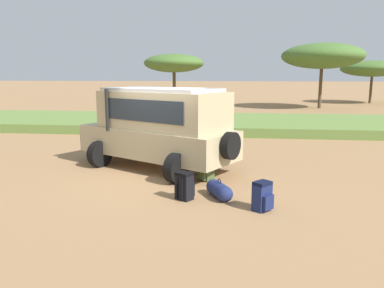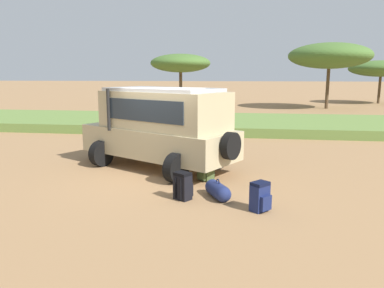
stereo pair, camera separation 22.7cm
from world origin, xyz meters
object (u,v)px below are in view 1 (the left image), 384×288
Objects in this scene: safari_vehicle at (159,126)px; backpack_cluster_center at (206,171)px; acacia_tree_centre_back at (373,69)px; duffel_bag_low_black_case at (219,190)px; backpack_near_rear_wheel at (185,186)px; backpack_beside_front_wheel at (262,196)px; acacia_tree_far_left at (174,63)px; acacia_tree_left_mid at (322,56)px.

safari_vehicle reaches higher than backpack_cluster_center.
duffel_bag_low_black_case is at bearing -113.23° from acacia_tree_centre_back.
safari_vehicle is 5.78× the size of duffel_bag_low_black_case.
backpack_near_rear_wheel is 0.10× the size of acacia_tree_centre_back.
backpack_near_rear_wheel is 0.82m from duffel_bag_low_black_case.
acacia_tree_centre_back reaches higher than backpack_beside_front_wheel.
backpack_near_rear_wheel is 34.98m from acacia_tree_centre_back.
backpack_near_rear_wheel is at bearing -79.72° from acacia_tree_far_left.
backpack_beside_front_wheel is (2.90, -3.33, -0.99)m from safari_vehicle.
backpack_beside_front_wheel is 1.80m from backpack_near_rear_wheel.
backpack_cluster_center is 27.93m from acacia_tree_far_left.
acacia_tree_centre_back is (14.33, 31.76, 3.11)m from backpack_near_rear_wheel.
safari_vehicle is at bearing 131.07° from backpack_beside_front_wheel.
backpack_beside_front_wheel reaches higher than duffel_bag_low_black_case.
backpack_cluster_center is (1.52, -1.21, -1.02)m from safari_vehicle.
acacia_tree_centre_back is (19.54, 3.02, -0.51)m from acacia_tree_far_left.
backpack_cluster_center is at bearing 77.77° from backpack_near_rear_wheel.
acacia_tree_left_mid is at bearing 72.22° from backpack_near_rear_wheel.
acacia_tree_centre_back reaches higher than backpack_near_rear_wheel.
acacia_tree_centre_back reaches higher than duffel_bag_low_black_case.
backpack_near_rear_wheel is 26.55m from acacia_tree_left_mid.
acacia_tree_left_mid is (13.22, -3.76, 0.43)m from acacia_tree_far_left.
acacia_tree_far_left is (-6.94, 29.24, 3.63)m from backpack_beside_front_wheel.
acacia_tree_centre_back is at bearing 65.13° from backpack_cluster_center.
backpack_cluster_center is at bearing 122.97° from backpack_beside_front_wheel.
backpack_cluster_center is 1.66m from backpack_near_rear_wheel.
safari_vehicle is at bearing -118.17° from acacia_tree_centre_back.
safari_vehicle is 0.83× the size of acacia_tree_far_left.
backpack_beside_front_wheel is 0.10× the size of acacia_tree_far_left.
duffel_bag_low_black_case is at bearing -78.14° from acacia_tree_far_left.
safari_vehicle is at bearing 141.65° from backpack_cluster_center.
acacia_tree_far_left is (-4.04, 25.92, 2.64)m from safari_vehicle.
backpack_beside_front_wheel is at bearing -37.03° from duffel_bag_low_black_case.
backpack_near_rear_wheel reaches higher than backpack_cluster_center.
acacia_tree_left_mid is (9.18, 22.16, 3.07)m from safari_vehicle.
safari_vehicle is 0.77× the size of acacia_tree_left_mid.
acacia_tree_left_mid reaches higher than backpack_near_rear_wheel.
acacia_tree_centre_back is (13.55, 31.56, 3.24)m from duffel_bag_low_black_case.
backpack_near_rear_wheel is at bearing -102.23° from backpack_cluster_center.
acacia_tree_centre_back is at bearing 65.72° from backpack_near_rear_wheel.
backpack_beside_front_wheel reaches higher than backpack_cluster_center.
acacia_tree_far_left is 19.78m from acacia_tree_centre_back.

